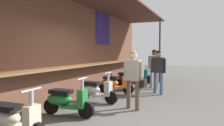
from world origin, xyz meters
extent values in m
plane|color=#56544F|center=(0.00, 0.00, 0.00)|extent=(38.67, 38.67, 0.00)
cube|color=brown|center=(0.00, 2.02, 1.72)|extent=(13.81, 0.25, 3.44)
cube|color=brown|center=(0.00, 1.72, 1.12)|extent=(12.43, 0.36, 0.05)
cube|color=navy|center=(3.04, 1.89, 2.56)|extent=(1.27, 0.02, 1.33)
cylinder|color=#332D28|center=(5.80, 0.04, 1.63)|extent=(0.08, 0.08, 3.26)
ellipsoid|color=beige|center=(-2.31, 1.25, 0.40)|extent=(0.40, 0.71, 0.30)
cube|color=black|center=(-2.31, 1.20, 0.60)|extent=(0.32, 0.56, 0.10)
cube|color=beige|center=(-2.29, 0.60, 0.47)|extent=(0.29, 0.17, 0.44)
cylinder|color=#B7B7BC|center=(-2.29, 0.60, 0.60)|extent=(0.07, 0.07, 0.70)
cylinder|color=#B7B7BC|center=(-2.29, 0.60, 0.95)|extent=(0.46, 0.05, 0.04)
ellipsoid|color=#237533|center=(-0.73, 1.25, 0.40)|extent=(0.42, 0.72, 0.30)
cube|color=black|center=(-0.72, 1.20, 0.60)|extent=(0.33, 0.57, 0.10)
cube|color=#237533|center=(-0.71, 0.90, 0.25)|extent=(0.41, 0.52, 0.04)
cube|color=#237533|center=(-0.69, 0.60, 0.47)|extent=(0.29, 0.18, 0.44)
cylinder|color=#B7B7BC|center=(-0.69, 0.60, 0.60)|extent=(0.07, 0.07, 0.70)
cylinder|color=#B7B7BC|center=(-0.69, 0.60, 0.95)|extent=(0.46, 0.07, 0.04)
cylinder|color=black|center=(-0.68, 0.50, 0.20)|extent=(0.13, 0.41, 0.40)
cylinder|color=black|center=(-0.74, 1.50, 0.20)|extent=(0.13, 0.41, 0.40)
ellipsoid|color=#B2B5BA|center=(0.79, 1.25, 0.40)|extent=(0.39, 0.70, 0.30)
cube|color=black|center=(0.79, 1.20, 0.60)|extent=(0.30, 0.55, 0.10)
cube|color=#B2B5BA|center=(0.79, 0.90, 0.25)|extent=(0.38, 0.50, 0.04)
cube|color=#B2B5BA|center=(0.79, 0.60, 0.47)|extent=(0.28, 0.16, 0.44)
cylinder|color=#B7B7BC|center=(0.79, 0.60, 0.60)|extent=(0.07, 0.07, 0.70)
cylinder|color=#B7B7BC|center=(0.79, 0.60, 0.95)|extent=(0.46, 0.04, 0.04)
cylinder|color=black|center=(0.78, 0.50, 0.20)|extent=(0.10, 0.40, 0.40)
cylinder|color=black|center=(0.79, 1.50, 0.20)|extent=(0.10, 0.40, 0.40)
ellipsoid|color=orange|center=(2.31, 1.25, 0.40)|extent=(0.39, 0.70, 0.30)
cube|color=black|center=(2.31, 1.20, 0.60)|extent=(0.31, 0.55, 0.10)
cube|color=orange|center=(2.31, 0.90, 0.25)|extent=(0.38, 0.50, 0.04)
cube|color=orange|center=(2.31, 0.60, 0.47)|extent=(0.28, 0.16, 0.44)
cylinder|color=#B7B7BC|center=(2.31, 0.60, 0.60)|extent=(0.07, 0.07, 0.70)
cylinder|color=#B7B7BC|center=(2.31, 0.60, 0.95)|extent=(0.46, 0.04, 0.04)
cylinder|color=black|center=(2.31, 0.50, 0.20)|extent=(0.10, 0.40, 0.40)
cylinder|color=black|center=(2.31, 1.50, 0.20)|extent=(0.10, 0.40, 0.40)
ellipsoid|color=maroon|center=(3.84, 1.25, 0.40)|extent=(0.40, 0.71, 0.30)
cube|color=black|center=(3.84, 1.20, 0.60)|extent=(0.31, 0.56, 0.10)
cube|color=maroon|center=(3.83, 0.90, 0.25)|extent=(0.39, 0.51, 0.04)
cube|color=maroon|center=(3.82, 0.60, 0.47)|extent=(0.28, 0.17, 0.44)
cylinder|color=#B7B7BC|center=(3.82, 0.60, 0.60)|extent=(0.07, 0.07, 0.70)
cylinder|color=#B7B7BC|center=(3.82, 0.60, 0.95)|extent=(0.46, 0.05, 0.04)
cylinder|color=black|center=(3.82, 0.50, 0.20)|extent=(0.11, 0.40, 0.40)
cylinder|color=black|center=(3.84, 1.50, 0.20)|extent=(0.11, 0.40, 0.40)
ellipsoid|color=#197075|center=(5.36, 1.25, 0.40)|extent=(0.41, 0.72, 0.30)
cube|color=black|center=(5.36, 1.20, 0.60)|extent=(0.33, 0.56, 0.10)
cube|color=#197075|center=(5.34, 0.90, 0.25)|extent=(0.40, 0.52, 0.04)
cube|color=#197075|center=(5.33, 0.60, 0.47)|extent=(0.29, 0.17, 0.44)
cylinder|color=#B7B7BC|center=(5.33, 0.60, 0.60)|extent=(0.07, 0.07, 0.70)
cylinder|color=#B7B7BC|center=(5.33, 0.60, 0.95)|extent=(0.46, 0.06, 0.04)
cylinder|color=black|center=(5.33, 0.50, 0.20)|extent=(0.12, 0.40, 0.40)
cylinder|color=black|center=(5.37, 1.50, 0.20)|extent=(0.12, 0.40, 0.40)
cylinder|color=brown|center=(0.58, -0.13, 0.40)|extent=(0.12, 0.12, 0.80)
cylinder|color=brown|center=(0.46, -0.42, 0.40)|extent=(0.12, 0.12, 0.80)
cube|color=#ADA393|center=(0.52, -0.27, 1.09)|extent=(0.23, 0.42, 0.57)
sphere|color=beige|center=(0.52, -0.27, 1.49)|extent=(0.22, 0.22, 0.22)
sphere|color=olive|center=(0.52, -0.27, 1.53)|extent=(0.20, 0.20, 0.20)
cylinder|color=#ADA393|center=(0.54, -0.03, 1.07)|extent=(0.08, 0.08, 0.54)
cylinder|color=#ADA393|center=(0.50, -0.51, 1.07)|extent=(0.08, 0.08, 0.54)
cube|color=black|center=(0.52, -0.59, 0.75)|extent=(0.27, 0.12, 0.20)
cylinder|color=#999EA8|center=(4.00, -0.22, 0.42)|extent=(0.12, 0.12, 0.83)
cylinder|color=#999EA8|center=(4.15, 0.07, 0.42)|extent=(0.12, 0.12, 0.83)
cube|color=#999EA8|center=(4.07, -0.07, 1.12)|extent=(0.28, 0.45, 0.59)
sphere|color=brown|center=(4.07, -0.07, 1.54)|extent=(0.22, 0.22, 0.22)
sphere|color=black|center=(4.07, -0.07, 1.58)|extent=(0.21, 0.21, 0.21)
cylinder|color=#999EA8|center=(4.02, -0.32, 1.10)|extent=(0.08, 0.08, 0.55)
cylinder|color=#999EA8|center=(4.12, 0.17, 1.10)|extent=(0.08, 0.08, 0.55)
cylinder|color=slate|center=(2.80, -0.63, 0.40)|extent=(0.12, 0.12, 0.81)
cylinder|color=slate|center=(3.01, -0.35, 0.40)|extent=(0.12, 0.12, 0.81)
cube|color=#232328|center=(2.90, -0.49, 1.09)|extent=(0.25, 0.43, 0.57)
sphere|color=#A37556|center=(2.90, -0.49, 1.50)|extent=(0.22, 0.22, 0.22)
sphere|color=black|center=(2.90, -0.49, 1.54)|extent=(0.20, 0.20, 0.20)
cylinder|color=#232328|center=(2.87, -0.73, 1.07)|extent=(0.08, 0.08, 0.54)
cylinder|color=#232328|center=(2.93, -0.25, 1.07)|extent=(0.08, 0.08, 0.54)
camera|label=1|loc=(-4.91, -2.06, 1.60)|focal=33.42mm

